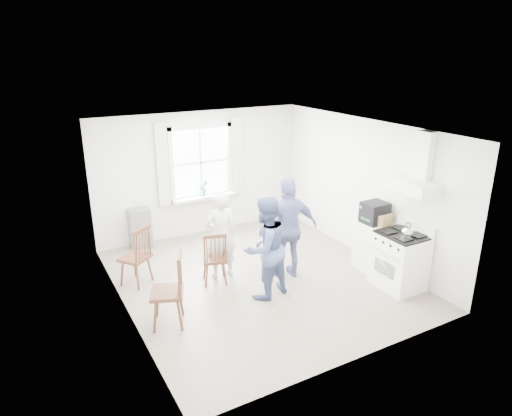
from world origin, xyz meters
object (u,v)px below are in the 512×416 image
at_px(gas_stove, 400,260).
at_px(person_right, 288,229).
at_px(windsor_chair_b, 215,253).
at_px(stereo_stack, 375,213).
at_px(windsor_chair_c, 175,281).
at_px(low_cabinet, 373,246).
at_px(person_left, 221,235).
at_px(person_mid, 265,248).
at_px(windsor_chair_a, 140,250).

bearing_deg(gas_stove, person_right, 139.62).
bearing_deg(windsor_chair_b, gas_stove, -29.95).
bearing_deg(stereo_stack, windsor_chair_c, 179.31).
distance_m(low_cabinet, person_left, 2.73).
relative_size(low_cabinet, person_right, 0.51).
xyz_separation_m(stereo_stack, windsor_chair_c, (-3.65, 0.04, -0.40)).
bearing_deg(low_cabinet, gas_stove, -95.68).
bearing_deg(windsor_chair_b, person_mid, -52.09).
bearing_deg(windsor_chair_c, person_mid, 2.67).
relative_size(gas_stove, person_left, 0.73).
bearing_deg(person_mid, person_left, -85.15).
bearing_deg(gas_stove, windsor_chair_b, 150.05).
height_order(gas_stove, windsor_chair_c, gas_stove).
distance_m(low_cabinet, windsor_chair_a, 4.07).
xyz_separation_m(stereo_stack, person_mid, (-2.14, 0.11, -0.25)).
height_order(low_cabinet, windsor_chair_b, windsor_chair_b).
bearing_deg(windsor_chair_a, windsor_chair_b, -29.30).
height_order(stereo_stack, person_right, person_right).
relative_size(person_mid, person_right, 0.94).
height_order(low_cabinet, stereo_stack, stereo_stack).
relative_size(stereo_stack, person_left, 0.27).
distance_m(low_cabinet, stereo_stack, 0.64).
bearing_deg(person_right, person_left, -19.49).
xyz_separation_m(person_left, person_right, (1.00, -0.57, 0.12)).
relative_size(low_cabinet, windsor_chair_a, 0.86).
bearing_deg(windsor_chair_b, windsor_chair_c, -141.03).
height_order(low_cabinet, windsor_chair_a, windsor_chair_a).
distance_m(gas_stove, windsor_chair_b, 3.06).
height_order(windsor_chair_a, person_left, person_left).
distance_m(low_cabinet, windsor_chair_b, 2.84).
relative_size(gas_stove, low_cabinet, 1.24).
xyz_separation_m(windsor_chair_a, windsor_chair_c, (0.13, -1.38, 0.04)).
distance_m(gas_stove, person_left, 3.01).
distance_m(gas_stove, low_cabinet, 0.70).
distance_m(stereo_stack, windsor_chair_a, 4.06).
distance_m(windsor_chair_b, person_right, 1.31).
xyz_separation_m(gas_stove, person_left, (-2.42, 1.77, 0.29)).
xyz_separation_m(stereo_stack, person_left, (-2.46, 1.07, -0.32)).
bearing_deg(windsor_chair_a, windsor_chair_c, -84.80).
relative_size(stereo_stack, windsor_chair_c, 0.37).
distance_m(windsor_chair_b, windsor_chair_c, 1.24).
bearing_deg(low_cabinet, person_mid, 176.84).
relative_size(gas_stove, stereo_stack, 2.68).
bearing_deg(stereo_stack, windsor_chair_a, 159.26).
height_order(gas_stove, stereo_stack, stereo_stack).
height_order(low_cabinet, person_mid, person_mid).
relative_size(stereo_stack, windsor_chair_a, 0.40).
bearing_deg(low_cabinet, windsor_chair_c, 179.23).
bearing_deg(low_cabinet, windsor_chair_a, 159.33).
distance_m(low_cabinet, person_right, 1.63).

